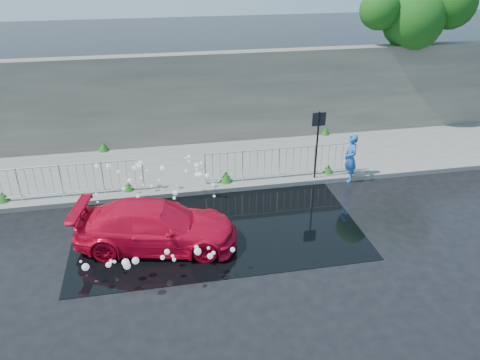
% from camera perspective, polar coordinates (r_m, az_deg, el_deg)
% --- Properties ---
extents(ground, '(90.00, 90.00, 0.00)m').
position_cam_1_polar(ground, '(12.74, -4.51, -8.06)').
color(ground, black).
rests_on(ground, ground).
extents(pavement, '(30.00, 4.00, 0.15)m').
position_cam_1_polar(pavement, '(17.04, -6.57, 1.65)').
color(pavement, '#5C5C58').
rests_on(pavement, ground).
extents(curb, '(30.00, 0.25, 0.16)m').
position_cam_1_polar(curb, '(15.25, -5.90, -1.46)').
color(curb, '#5C5C58').
rests_on(curb, ground).
extents(retaining_wall, '(30.00, 0.60, 3.50)m').
position_cam_1_polar(retaining_wall, '(18.44, -7.49, 9.65)').
color(retaining_wall, '#554F47').
rests_on(retaining_wall, pavement).
extents(puddle, '(8.00, 5.00, 0.01)m').
position_cam_1_polar(puddle, '(13.61, -2.93, -5.47)').
color(puddle, black).
rests_on(puddle, ground).
extents(sign_post, '(0.45, 0.06, 2.50)m').
position_cam_1_polar(sign_post, '(15.51, 9.46, 5.49)').
color(sign_post, black).
rests_on(sign_post, ground).
extents(tree, '(4.84, 2.47, 6.25)m').
position_cam_1_polar(tree, '(21.00, 21.16, 18.37)').
color(tree, '#332114').
rests_on(tree, ground).
extents(railing_left, '(5.05, 0.05, 1.10)m').
position_cam_1_polar(railing_left, '(15.52, -20.99, 0.02)').
color(railing_left, silver).
rests_on(railing_left, pavement).
extents(railing_right, '(5.05, 0.05, 1.10)m').
position_cam_1_polar(railing_right, '(15.76, 4.78, 2.21)').
color(railing_right, silver).
rests_on(railing_right, pavement).
extents(weeds, '(12.17, 3.93, 0.37)m').
position_cam_1_polar(weeds, '(16.52, -6.74, 1.71)').
color(weeds, '#174913').
rests_on(weeds, pavement).
extents(water_spray, '(3.71, 5.50, 1.12)m').
position_cam_1_polar(water_spray, '(13.28, -10.15, -3.19)').
color(water_spray, white).
rests_on(water_spray, ground).
extents(red_car, '(4.51, 2.56, 1.23)m').
position_cam_1_polar(red_car, '(12.59, -10.14, -5.54)').
color(red_car, red).
rests_on(red_car, ground).
extents(person, '(0.41, 0.62, 1.67)m').
position_cam_1_polar(person, '(16.20, 13.34, 2.65)').
color(person, blue).
rests_on(person, ground).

